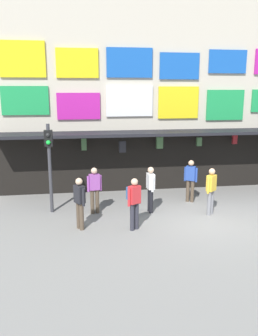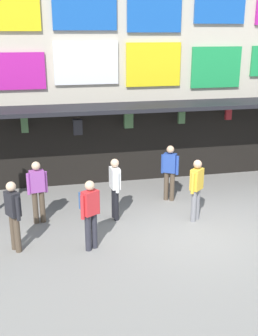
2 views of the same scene
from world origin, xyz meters
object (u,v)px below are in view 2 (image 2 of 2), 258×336
Objects in this scene: pedestrian_in_purple at (13,213)px; pedestrian_in_yellow at (196,187)px; pedestrian_in_white at (170,170)px; pedestrian_in_red at (37,187)px; pedestrian_in_blue at (90,210)px; pedestrian_in_green at (115,186)px.

pedestrian_in_yellow is at bearing 8.05° from pedestrian_in_purple.
pedestrian_in_white is 1.50m from pedestrian_in_yellow.
pedestrian_in_red is 4.12m from pedestrian_in_yellow.
pedestrian_in_blue is at bearing -55.81° from pedestrian_in_red.
pedestrian_in_purple is 4.63m from pedestrian_in_yellow.
pedestrian_in_yellow and pedestrian_in_blue have the same top height.
pedestrian_in_purple is 1.71m from pedestrian_in_blue.
pedestrian_in_white is at bearing 99.81° from pedestrian_in_yellow.
pedestrian_in_yellow is (0.26, -1.48, 0.00)m from pedestrian_in_white.
pedestrian_in_green and pedestrian_in_blue have the same top height.
pedestrian_in_white and pedestrian_in_red have the same top height.
pedestrian_in_yellow is at bearing -80.19° from pedestrian_in_white.
pedestrian_in_yellow is (4.59, 0.65, 0.00)m from pedestrian_in_purple.
pedestrian_in_red is (-1.99, 0.21, 0.04)m from pedestrian_in_green.
pedestrian_in_yellow is at bearing -10.60° from pedestrian_in_red.
pedestrian_in_green is 2.00m from pedestrian_in_red.
pedestrian_in_white and pedestrian_in_purple have the same top height.
pedestrian_in_green is at bearing 165.12° from pedestrian_in_yellow.
pedestrian_in_white is (1.80, 0.94, 0.00)m from pedestrian_in_green.
pedestrian_in_yellow is at bearing -14.88° from pedestrian_in_green.
pedestrian_in_purple and pedestrian_in_blue have the same top height.
pedestrian_in_white is 3.86m from pedestrian_in_red.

